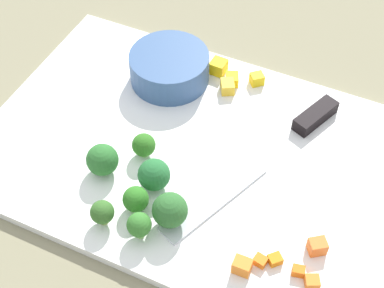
# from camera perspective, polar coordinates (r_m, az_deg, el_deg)

# --- Properties ---
(ground_plane) EXTENTS (4.00, 4.00, 0.00)m
(ground_plane) POSITION_cam_1_polar(r_m,az_deg,el_deg) (0.68, -0.00, -1.18)
(ground_plane) COLOR gray
(cutting_board) EXTENTS (0.49, 0.34, 0.01)m
(cutting_board) POSITION_cam_1_polar(r_m,az_deg,el_deg) (0.68, -0.00, -0.87)
(cutting_board) COLOR white
(cutting_board) RESTS_ON ground_plane
(prep_bowl) EXTENTS (0.10, 0.10, 0.04)m
(prep_bowl) POSITION_cam_1_polar(r_m,az_deg,el_deg) (0.74, -2.26, 7.62)
(prep_bowl) COLOR #365687
(prep_bowl) RESTS_ON cutting_board
(chef_knife) EXTENTS (0.13, 0.26, 0.02)m
(chef_knife) POSITION_cam_1_polar(r_m,az_deg,el_deg) (0.68, 9.05, 0.16)
(chef_knife) COLOR silver
(chef_knife) RESTS_ON cutting_board
(carrot_dice_0) EXTENTS (0.01, 0.01, 0.01)m
(carrot_dice_0) POSITION_cam_1_polar(r_m,az_deg,el_deg) (0.59, 10.56, -12.34)
(carrot_dice_0) COLOR orange
(carrot_dice_0) RESTS_ON cutting_board
(carrot_dice_1) EXTENTS (0.02, 0.02, 0.01)m
(carrot_dice_1) POSITION_cam_1_polar(r_m,az_deg,el_deg) (0.59, 8.27, -11.32)
(carrot_dice_1) COLOR orange
(carrot_dice_1) RESTS_ON cutting_board
(carrot_dice_2) EXTENTS (0.01, 0.01, 0.01)m
(carrot_dice_2) POSITION_cam_1_polar(r_m,az_deg,el_deg) (0.59, 6.82, -11.49)
(carrot_dice_2) COLOR orange
(carrot_dice_2) RESTS_ON cutting_board
(carrot_dice_3) EXTENTS (0.02, 0.02, 0.02)m
(carrot_dice_3) POSITION_cam_1_polar(r_m,az_deg,el_deg) (0.60, 12.38, -9.94)
(carrot_dice_3) COLOR orange
(carrot_dice_3) RESTS_ON cutting_board
(carrot_dice_4) EXTENTS (0.02, 0.02, 0.01)m
(carrot_dice_4) POSITION_cam_1_polar(r_m,az_deg,el_deg) (0.59, 11.88, -13.30)
(carrot_dice_4) COLOR orange
(carrot_dice_4) RESTS_ON cutting_board
(carrot_dice_5) EXTENTS (0.02, 0.02, 0.02)m
(carrot_dice_5) POSITION_cam_1_polar(r_m,az_deg,el_deg) (0.58, 5.01, -12.02)
(carrot_dice_5) COLOR orange
(carrot_dice_5) RESTS_ON cutting_board
(pepper_dice_0) EXTENTS (0.02, 0.02, 0.02)m
(pepper_dice_0) POSITION_cam_1_polar(r_m,az_deg,el_deg) (0.76, 2.65, 7.71)
(pepper_dice_0) COLOR yellow
(pepper_dice_0) RESTS_ON cutting_board
(pepper_dice_1) EXTENTS (0.02, 0.02, 0.01)m
(pepper_dice_1) POSITION_cam_1_polar(r_m,az_deg,el_deg) (0.75, 3.69, 6.56)
(pepper_dice_1) COLOR yellow
(pepper_dice_1) RESTS_ON cutting_board
(pepper_dice_2) EXTENTS (0.02, 0.03, 0.01)m
(pepper_dice_2) POSITION_cam_1_polar(r_m,az_deg,el_deg) (0.74, 3.46, 5.77)
(pepper_dice_2) COLOR yellow
(pepper_dice_2) RESTS_ON cutting_board
(pepper_dice_3) EXTENTS (0.02, 0.02, 0.01)m
(pepper_dice_3) POSITION_cam_1_polar(r_m,az_deg,el_deg) (0.75, 6.49, 6.45)
(pepper_dice_3) COLOR yellow
(pepper_dice_3) RESTS_ON cutting_board
(broccoli_floret_0) EXTENTS (0.04, 0.04, 0.04)m
(broccoli_floret_0) POSITION_cam_1_polar(r_m,az_deg,el_deg) (0.65, -8.92, -1.59)
(broccoli_floret_0) COLOR #8FB468
(broccoli_floret_0) RESTS_ON cutting_board
(broccoli_floret_1) EXTENTS (0.04, 0.04, 0.04)m
(broccoli_floret_1) POSITION_cam_1_polar(r_m,az_deg,el_deg) (0.63, -3.81, -3.10)
(broccoli_floret_1) COLOR #93B759
(broccoli_floret_1) RESTS_ON cutting_board
(broccoli_floret_2) EXTENTS (0.03, 0.03, 0.03)m
(broccoli_floret_2) POSITION_cam_1_polar(r_m,az_deg,el_deg) (0.59, -4.86, -8.23)
(broccoli_floret_2) COLOR #83BE5A
(broccoli_floret_2) RESTS_ON cutting_board
(broccoli_floret_3) EXTENTS (0.03, 0.03, 0.03)m
(broccoli_floret_3) POSITION_cam_1_polar(r_m,az_deg,el_deg) (0.66, -4.83, -0.13)
(broccoli_floret_3) COLOR #90BE68
(broccoli_floret_3) RESTS_ON cutting_board
(broccoli_floret_4) EXTENTS (0.03, 0.03, 0.03)m
(broccoli_floret_4) POSITION_cam_1_polar(r_m,az_deg,el_deg) (0.61, -8.94, -6.77)
(broccoli_floret_4) COLOR #93AF55
(broccoli_floret_4) RESTS_ON cutting_board
(broccoli_floret_5) EXTENTS (0.03, 0.03, 0.03)m
(broccoli_floret_5) POSITION_cam_1_polar(r_m,az_deg,el_deg) (0.61, -5.63, -5.52)
(broccoli_floret_5) COLOR #86B156
(broccoli_floret_5) RESTS_ON cutting_board
(broccoli_floret_6) EXTENTS (0.04, 0.04, 0.04)m
(broccoli_floret_6) POSITION_cam_1_polar(r_m,az_deg,el_deg) (0.60, -2.22, -6.64)
(broccoli_floret_6) COLOR #82BA55
(broccoli_floret_6) RESTS_ON cutting_board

